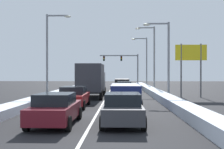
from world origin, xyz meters
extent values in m
plane|color=black|center=(0.00, 18.85, 0.00)|extent=(122.52, 122.52, 0.00)
cube|color=silver|center=(0.00, 23.56, 0.00)|extent=(0.14, 51.83, 0.01)
cube|color=silver|center=(5.30, 23.56, 0.31)|extent=(1.21, 51.83, 0.63)
cube|color=silver|center=(-5.30, 23.56, 0.27)|extent=(1.41, 51.83, 0.54)
cube|color=#38383D|center=(1.52, 7.13, 0.63)|extent=(1.82, 4.50, 0.70)
cube|color=black|center=(1.52, 6.98, 1.23)|extent=(1.64, 2.20, 0.55)
cube|color=red|center=(0.83, 4.93, 0.75)|extent=(0.24, 0.08, 0.14)
cube|color=red|center=(2.22, 4.93, 0.75)|extent=(0.24, 0.08, 0.14)
cylinder|color=black|center=(0.63, 8.68, 0.33)|extent=(0.22, 0.66, 0.66)
cylinder|color=black|center=(2.41, 8.68, 0.33)|extent=(0.22, 0.66, 0.66)
cylinder|color=black|center=(0.63, 5.58, 0.33)|extent=(0.22, 0.66, 0.66)
cylinder|color=black|center=(2.41, 5.58, 0.33)|extent=(0.22, 0.66, 0.66)
cube|color=navy|center=(1.78, 13.30, 1.04)|extent=(1.95, 4.90, 1.25)
cube|color=black|center=(1.78, 10.89, 1.32)|extent=(1.56, 0.06, 0.55)
cube|color=red|center=(1.00, 10.90, 0.94)|extent=(0.20, 0.08, 0.28)
cube|color=red|center=(2.56, 10.90, 0.94)|extent=(0.20, 0.08, 0.28)
cylinder|color=black|center=(0.82, 15.00, 0.37)|extent=(0.25, 0.74, 0.74)
cylinder|color=black|center=(2.73, 15.00, 0.37)|extent=(0.25, 0.74, 0.74)
cylinder|color=black|center=(0.82, 11.60, 0.37)|extent=(0.25, 0.74, 0.74)
cylinder|color=black|center=(2.73, 11.60, 0.37)|extent=(0.25, 0.74, 0.74)
cube|color=#B7BABF|center=(1.59, 20.34, 0.63)|extent=(1.82, 4.50, 0.70)
cube|color=black|center=(1.59, 20.19, 1.23)|extent=(1.64, 2.20, 0.55)
cube|color=red|center=(0.90, 18.14, 0.75)|extent=(0.24, 0.08, 0.14)
cube|color=red|center=(2.28, 18.14, 0.75)|extent=(0.24, 0.08, 0.14)
cylinder|color=black|center=(0.70, 21.89, 0.33)|extent=(0.22, 0.66, 0.66)
cylinder|color=black|center=(2.48, 21.89, 0.33)|extent=(0.22, 0.66, 0.66)
cylinder|color=black|center=(0.70, 18.79, 0.33)|extent=(0.22, 0.66, 0.66)
cylinder|color=black|center=(2.48, 18.79, 0.33)|extent=(0.22, 0.66, 0.66)
cube|color=silver|center=(1.89, 26.26, 0.63)|extent=(1.82, 4.50, 0.70)
cube|color=black|center=(1.89, 26.11, 1.23)|extent=(1.64, 2.20, 0.55)
cube|color=red|center=(1.20, 24.06, 0.75)|extent=(0.24, 0.08, 0.14)
cube|color=red|center=(2.58, 24.06, 0.75)|extent=(0.24, 0.08, 0.14)
cylinder|color=black|center=(1.00, 27.81, 0.33)|extent=(0.22, 0.66, 0.66)
cylinder|color=black|center=(2.78, 27.81, 0.33)|extent=(0.22, 0.66, 0.66)
cylinder|color=black|center=(1.00, 24.71, 0.33)|extent=(0.22, 0.66, 0.66)
cylinder|color=black|center=(2.78, 24.71, 0.33)|extent=(0.22, 0.66, 0.66)
cube|color=black|center=(1.70, 32.48, 1.04)|extent=(1.95, 4.90, 1.25)
cube|color=black|center=(1.70, 30.07, 1.32)|extent=(1.56, 0.06, 0.55)
cube|color=red|center=(0.92, 30.08, 0.94)|extent=(0.20, 0.08, 0.28)
cube|color=red|center=(2.48, 30.08, 0.94)|extent=(0.20, 0.08, 0.28)
cylinder|color=black|center=(0.74, 34.18, 0.37)|extent=(0.25, 0.74, 0.74)
cylinder|color=black|center=(2.65, 34.18, 0.37)|extent=(0.25, 0.74, 0.74)
cylinder|color=black|center=(0.74, 30.78, 0.37)|extent=(0.25, 0.74, 0.74)
cylinder|color=black|center=(2.65, 30.78, 0.37)|extent=(0.25, 0.74, 0.74)
cube|color=maroon|center=(-1.67, 6.93, 0.63)|extent=(1.82, 4.50, 0.70)
cube|color=black|center=(-1.67, 6.78, 1.23)|extent=(1.64, 2.20, 0.55)
cube|color=red|center=(-2.37, 4.73, 0.75)|extent=(0.24, 0.08, 0.14)
cube|color=red|center=(-0.98, 4.73, 0.75)|extent=(0.24, 0.08, 0.14)
cylinder|color=black|center=(-2.56, 8.48, 0.33)|extent=(0.22, 0.66, 0.66)
cylinder|color=black|center=(-0.78, 8.48, 0.33)|extent=(0.22, 0.66, 0.66)
cylinder|color=black|center=(-2.56, 5.38, 0.33)|extent=(0.22, 0.66, 0.66)
cylinder|color=black|center=(-0.78, 5.38, 0.33)|extent=(0.22, 0.66, 0.66)
cube|color=maroon|center=(-1.94, 13.66, 0.63)|extent=(1.82, 4.50, 0.70)
cube|color=black|center=(-1.94, 13.51, 1.23)|extent=(1.64, 2.20, 0.55)
cube|color=red|center=(-2.64, 11.46, 0.75)|extent=(0.24, 0.08, 0.14)
cube|color=red|center=(-1.25, 11.46, 0.75)|extent=(0.24, 0.08, 0.14)
cylinder|color=black|center=(-2.83, 15.21, 0.33)|extent=(0.22, 0.66, 0.66)
cylinder|color=black|center=(-1.05, 15.21, 0.33)|extent=(0.22, 0.66, 0.66)
cylinder|color=black|center=(-2.83, 12.11, 0.33)|extent=(0.22, 0.66, 0.66)
cylinder|color=black|center=(-1.05, 12.11, 0.33)|extent=(0.22, 0.66, 0.66)
cube|color=slate|center=(-1.45, 24.14, 1.56)|extent=(2.35, 2.20, 2.00)
cube|color=#333338|center=(-1.45, 20.54, 2.06)|extent=(2.35, 5.00, 2.60)
cylinder|color=black|center=(-2.58, 24.44, 0.46)|extent=(0.28, 0.92, 0.92)
cylinder|color=black|center=(-0.33, 24.44, 0.46)|extent=(0.28, 0.92, 0.92)
cylinder|color=black|center=(-2.58, 19.04, 0.46)|extent=(0.28, 0.92, 0.92)
cylinder|color=black|center=(-0.33, 19.04, 0.46)|extent=(0.28, 0.92, 0.92)
cube|color=#937F60|center=(-1.81, 29.69, 0.63)|extent=(1.82, 4.50, 0.70)
cube|color=black|center=(-1.81, 29.54, 1.23)|extent=(1.64, 2.20, 0.55)
cube|color=red|center=(-2.50, 27.49, 0.75)|extent=(0.24, 0.08, 0.14)
cube|color=red|center=(-1.12, 27.49, 0.75)|extent=(0.24, 0.08, 0.14)
cylinder|color=black|center=(-2.70, 31.24, 0.33)|extent=(0.22, 0.66, 0.66)
cylinder|color=black|center=(-0.92, 31.24, 0.33)|extent=(0.22, 0.66, 0.66)
cylinder|color=black|center=(-2.70, 28.14, 0.33)|extent=(0.22, 0.66, 0.66)
cylinder|color=black|center=(-0.92, 28.14, 0.33)|extent=(0.22, 0.66, 0.66)
cube|color=#1E5633|center=(-1.92, 35.37, 0.63)|extent=(1.82, 4.50, 0.70)
cube|color=black|center=(-1.92, 35.22, 1.23)|extent=(1.64, 2.20, 0.55)
cube|color=red|center=(-2.61, 33.17, 0.75)|extent=(0.24, 0.08, 0.14)
cube|color=red|center=(-1.23, 33.17, 0.75)|extent=(0.24, 0.08, 0.14)
cylinder|color=black|center=(-2.81, 36.92, 0.33)|extent=(0.22, 0.66, 0.66)
cylinder|color=black|center=(-1.03, 36.92, 0.33)|extent=(0.22, 0.66, 0.66)
cylinder|color=black|center=(-2.81, 33.82, 0.33)|extent=(0.22, 0.66, 0.66)
cylinder|color=black|center=(-1.03, 33.82, 0.33)|extent=(0.22, 0.66, 0.66)
cylinder|color=slate|center=(4.90, 47.12, 3.10)|extent=(0.28, 0.28, 6.20)
cube|color=slate|center=(1.20, 47.12, 5.95)|extent=(7.40, 0.20, 0.20)
cube|color=black|center=(1.70, 47.12, 5.38)|extent=(0.34, 0.34, 0.95)
sphere|color=#4C0A0A|center=(1.70, 46.93, 5.66)|extent=(0.22, 0.22, 0.22)
sphere|color=#F2AD14|center=(1.70, 46.93, 5.38)|extent=(0.22, 0.22, 0.22)
sphere|color=#0C3819|center=(1.70, 46.93, 5.09)|extent=(0.22, 0.22, 0.22)
cube|color=black|center=(-1.70, 47.12, 5.38)|extent=(0.34, 0.34, 0.95)
sphere|color=#4C0A0A|center=(-1.70, 46.93, 5.66)|extent=(0.22, 0.22, 0.22)
sphere|color=#F2AD14|center=(-1.70, 46.93, 5.38)|extent=(0.22, 0.22, 0.22)
sphere|color=#0C3819|center=(-1.70, 46.93, 5.09)|extent=(0.22, 0.22, 0.22)
cylinder|color=gray|center=(6.26, 21.20, 3.79)|extent=(0.22, 0.22, 7.57)
cube|color=gray|center=(5.16, 21.20, 7.42)|extent=(2.20, 0.14, 0.14)
ellipsoid|color=#EAE5C6|center=(4.06, 21.20, 7.32)|extent=(0.70, 0.36, 0.24)
cylinder|color=gray|center=(6.03, 30.63, 4.37)|extent=(0.22, 0.22, 8.75)
cube|color=gray|center=(4.93, 30.63, 8.60)|extent=(2.20, 0.14, 0.14)
ellipsoid|color=#EAE5C6|center=(3.83, 30.63, 8.50)|extent=(0.70, 0.36, 0.24)
cylinder|color=gray|center=(5.93, 40.05, 4.25)|extent=(0.22, 0.22, 8.50)
cube|color=gray|center=(4.83, 40.05, 8.35)|extent=(2.20, 0.14, 0.14)
ellipsoid|color=#EAE5C6|center=(3.73, 40.05, 8.25)|extent=(0.70, 0.36, 0.24)
cylinder|color=gray|center=(-6.28, 22.43, 4.35)|extent=(0.22, 0.22, 8.69)
cube|color=gray|center=(-5.18, 22.43, 8.54)|extent=(2.20, 0.14, 0.14)
ellipsoid|color=#EAE5C6|center=(-4.08, 22.43, 8.44)|extent=(0.70, 0.36, 0.24)
cylinder|color=#59595B|center=(7.69, 22.04, 2.75)|extent=(0.16, 0.16, 5.50)
cylinder|color=#59595B|center=(9.69, 22.04, 2.75)|extent=(0.16, 0.16, 5.50)
cube|color=yellow|center=(8.69, 22.04, 4.60)|extent=(3.20, 0.12, 1.60)
camera|label=1|loc=(1.39, -6.04, 2.46)|focal=43.65mm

